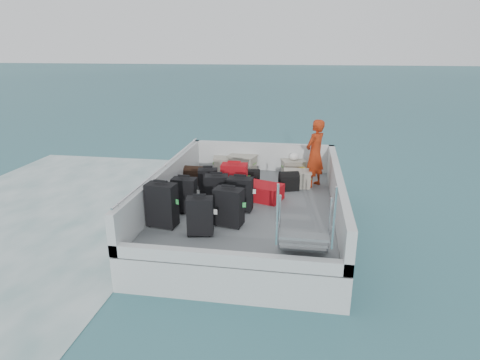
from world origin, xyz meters
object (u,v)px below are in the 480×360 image
object	(u,v)px
suitcase_2	(208,182)
suitcase_4	(217,192)
suitcase_7	(240,194)
crate_2	(293,167)
suitcase_8	(262,192)
crate_0	(224,164)
passenger	(315,153)
suitcase_5	(234,181)
crate_3	(297,179)
suitcase_6	(229,207)
crate_1	(242,164)
suitcase_0	(162,205)
suitcase_1	(185,196)
suitcase_3	(200,216)

from	to	relation	value
suitcase_2	suitcase_4	size ratio (longest dim) A/B	0.88
suitcase_7	crate_2	bearing A→B (deg)	72.97
suitcase_8	crate_0	bearing A→B (deg)	50.44
suitcase_4	passenger	size ratio (longest dim) A/B	0.44
suitcase_5	suitcase_8	size ratio (longest dim) A/B	0.89
crate_0	crate_3	bearing A→B (deg)	-27.56
suitcase_6	crate_1	bearing A→B (deg)	105.26
suitcase_0	passenger	size ratio (longest dim) A/B	0.52
suitcase_0	suitcase_1	bearing A→B (deg)	80.47
suitcase_2	crate_1	size ratio (longest dim) A/B	0.91
suitcase_4	crate_1	world-z (taller)	suitcase_4
suitcase_3	suitcase_7	bearing A→B (deg)	56.43
suitcase_7	suitcase_1	bearing A→B (deg)	-162.78
suitcase_0	crate_0	world-z (taller)	suitcase_0
crate_2	suitcase_5	bearing A→B (deg)	-121.88
crate_1	suitcase_2	bearing A→B (deg)	-103.85
crate_3	suitcase_8	bearing A→B (deg)	-128.03
suitcase_0	suitcase_1	distance (m)	0.70
suitcase_7	crate_3	world-z (taller)	suitcase_7
suitcase_5	suitcase_8	world-z (taller)	suitcase_5
suitcase_8	crate_1	xyz separation A→B (m)	(-0.70, 1.89, 0.03)
suitcase_0	crate_0	bearing A→B (deg)	90.99
crate_2	passenger	distance (m)	1.16
suitcase_3	suitcase_5	distance (m)	1.85
suitcase_1	suitcase_3	bearing A→B (deg)	-58.06
suitcase_8	passenger	bearing A→B (deg)	-27.51
suitcase_6	suitcase_8	distance (m)	1.46
suitcase_5	crate_1	bearing A→B (deg)	91.99
suitcase_1	crate_2	distance (m)	3.45
suitcase_0	suitcase_4	world-z (taller)	suitcase_0
suitcase_7	suitcase_4	bearing A→B (deg)	174.37
suitcase_7	crate_0	bearing A→B (deg)	110.74
suitcase_8	crate_3	bearing A→B (deg)	-19.17
suitcase_7	suitcase_8	world-z (taller)	suitcase_7
suitcase_1	suitcase_4	bearing A→B (deg)	32.03
crate_3	passenger	xyz separation A→B (m)	(0.37, 0.12, 0.59)
crate_1	suitcase_0	bearing A→B (deg)	-104.21
crate_0	crate_3	size ratio (longest dim) A/B	0.91
crate_0	crate_1	distance (m)	0.47
suitcase_2	suitcase_6	world-z (taller)	suitcase_6
suitcase_5	passenger	distance (m)	1.99
suitcase_1	suitcase_4	xyz separation A→B (m)	(0.55, 0.33, -0.01)
suitcase_6	passenger	distance (m)	2.88
suitcase_4	crate_3	xyz separation A→B (m)	(1.54, 1.52, -0.16)
suitcase_4	crate_2	size ratio (longest dim) A/B	1.26
suitcase_6	crate_2	size ratio (longest dim) A/B	1.30
suitcase_3	suitcase_4	world-z (taller)	same
suitcase_5	suitcase_0	bearing A→B (deg)	-123.56
suitcase_5	suitcase_4	bearing A→B (deg)	-113.39
suitcase_3	crate_0	world-z (taller)	suitcase_3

